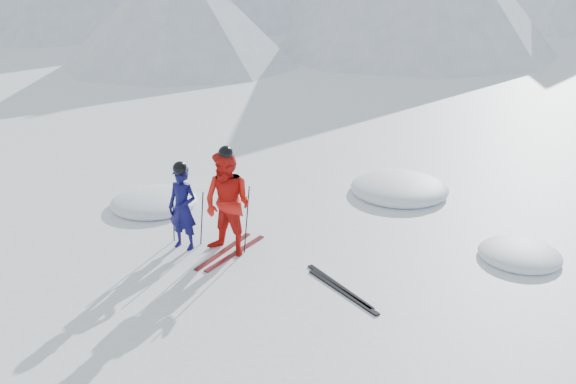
% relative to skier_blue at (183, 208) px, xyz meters
% --- Properties ---
extents(ground, '(160.00, 160.00, 0.00)m').
position_rel_skier_blue_xyz_m(ground, '(3.49, 0.23, -0.80)').
color(ground, white).
rests_on(ground, ground).
extents(skier_blue, '(0.60, 0.42, 1.59)m').
position_rel_skier_blue_xyz_m(skier_blue, '(0.00, 0.00, 0.00)').
color(skier_blue, '#0C0B47').
rests_on(skier_blue, ground).
extents(skier_red, '(1.07, 0.90, 1.95)m').
position_rel_skier_blue_xyz_m(skier_red, '(0.88, 0.09, 0.18)').
color(skier_red, red).
rests_on(skier_red, ground).
extents(pole_blue_left, '(0.11, 0.08, 1.06)m').
position_rel_skier_blue_xyz_m(pole_blue_left, '(-0.30, 0.15, -0.27)').
color(pole_blue_left, black).
rests_on(pole_blue_left, ground).
extents(pole_blue_right, '(0.11, 0.07, 1.06)m').
position_rel_skier_blue_xyz_m(pole_blue_right, '(0.25, 0.25, -0.27)').
color(pole_blue_right, black).
rests_on(pole_blue_right, ground).
extents(pole_red_left, '(0.13, 0.10, 1.30)m').
position_rel_skier_blue_xyz_m(pole_red_left, '(0.58, 0.34, -0.14)').
color(pole_red_left, black).
rests_on(pole_red_left, ground).
extents(pole_red_right, '(0.13, 0.09, 1.30)m').
position_rel_skier_blue_xyz_m(pole_red_right, '(1.18, 0.24, -0.14)').
color(pole_red_right, black).
rests_on(pole_red_right, ground).
extents(ski_worn_left, '(0.33, 1.70, 0.03)m').
position_rel_skier_blue_xyz_m(ski_worn_left, '(0.76, 0.09, -0.78)').
color(ski_worn_left, black).
rests_on(ski_worn_left, ground).
extents(ski_worn_right, '(0.45, 1.68, 0.03)m').
position_rel_skier_blue_xyz_m(ski_worn_right, '(1.00, 0.09, -0.78)').
color(ski_worn_right, black).
rests_on(ski_worn_right, ground).
extents(ski_loose_a, '(1.42, 1.08, 0.03)m').
position_rel_skier_blue_xyz_m(ski_loose_a, '(3.13, -0.39, -0.78)').
color(ski_loose_a, black).
rests_on(ski_loose_a, ground).
extents(ski_loose_b, '(1.45, 1.03, 0.03)m').
position_rel_skier_blue_xyz_m(ski_loose_b, '(3.23, -0.54, -0.78)').
color(ski_loose_b, black).
rests_on(ski_loose_b, ground).
extents(snow_lumps, '(10.57, 6.34, 0.50)m').
position_rel_skier_blue_xyz_m(snow_lumps, '(2.37, 2.84, -0.80)').
color(snow_lumps, white).
rests_on(snow_lumps, ground).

